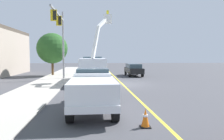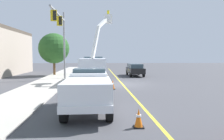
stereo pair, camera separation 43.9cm
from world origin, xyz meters
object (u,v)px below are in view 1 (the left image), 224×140
Objects in this scene: traffic_signal_mast at (60,32)px; utility_bucket_truck at (93,67)px; service_pickup_truck at (93,89)px; traffic_cone_leading at (145,118)px; passing_minivan at (134,69)px; traffic_cone_mid_front at (114,85)px; traffic_cone_mid_rear at (106,75)px.

utility_bucket_truck is at bearing -102.76° from traffic_signal_mast.
service_pickup_truck is (-11.42, -0.47, -0.51)m from utility_bucket_truck.
service_pickup_truck reaches higher than traffic_cone_leading.
traffic_cone_leading is at bearing 172.53° from passing_minivan.
utility_bucket_truck is 14.26m from traffic_cone_leading.
utility_bucket_truck is 1.46× the size of service_pickup_truck.
utility_bucket_truck reaches higher than traffic_cone_mid_front.
traffic_signal_mast is (-3.49, 4.92, 5.02)m from traffic_cone_mid_rear.
utility_bucket_truck is 5.25m from traffic_cone_mid_front.
passing_minivan is 4.63m from traffic_cone_mid_rear.
service_pickup_truck is 1.17× the size of passing_minivan.
traffic_cone_mid_front is (-11.40, 3.43, -0.58)m from passing_minivan.
utility_bucket_truck is at bearing 2.37° from service_pickup_truck.
service_pickup_truck is 18.74m from passing_minivan.
passing_minivan is 6.54× the size of traffic_cone_leading.
traffic_cone_leading is at bearing -157.47° from traffic_signal_mast.
passing_minivan is (18.09, -4.86, -0.15)m from service_pickup_truck.
passing_minivan is at bearing -7.47° from traffic_cone_leading.
traffic_cone_leading is at bearing -169.34° from utility_bucket_truck.
traffic_cone_mid_front is at bearing -135.62° from traffic_signal_mast.
utility_bucket_truck reaches higher than passing_minivan.
traffic_cone_mid_front is (6.69, -1.44, -0.72)m from service_pickup_truck.
service_pickup_truck is 15.75m from traffic_cone_mid_rear.
traffic_cone_mid_rear is at bearing -18.43° from utility_bucket_truck.
traffic_cone_mid_rear is at bearing -3.48° from service_pickup_truck.
traffic_signal_mast reaches higher than traffic_cone_mid_front.
traffic_cone_mid_front is (9.24, 0.72, 0.03)m from traffic_cone_leading.
passing_minivan is 11.92m from traffic_cone_mid_front.
traffic_cone_mid_front is 1.13× the size of traffic_cone_mid_rear.
passing_minivan is 20.83m from traffic_cone_leading.
passing_minivan is 6.81× the size of traffic_cone_mid_rear.
service_pickup_truck is 7.06× the size of traffic_cone_mid_front.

